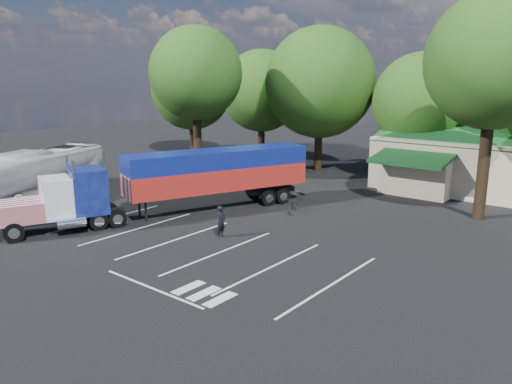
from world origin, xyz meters
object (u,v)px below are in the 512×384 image
Objects in this scene: woman at (221,222)px; semi_truck at (181,178)px; bicycle at (294,205)px; tour_bus at (37,174)px; silver_sedan at (465,187)px.

semi_truck is at bearing 63.30° from woman.
tour_bus is (-16.89, -8.18, 1.23)m from bicycle.
tour_bus is at bearing 114.05° from silver_sedan.
semi_truck is at bearing -2.18° from tour_bus.
semi_truck is 11.96m from tour_bus.
woman is at bearing 142.61° from silver_sedan.
semi_truck is 4.72× the size of silver_sedan.
woman is at bearing -111.02° from bicycle.
woman is 6.65m from bicycle.
bicycle is 0.15× the size of tour_bus.
tour_bus reaches higher than silver_sedan.
bicycle is at bearing 61.75° from semi_truck.
tour_bus is 3.05× the size of silver_sedan.
silver_sedan is (24.07, 19.75, -1.05)m from tour_bus.
semi_truck is at bearing 126.66° from silver_sedan.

